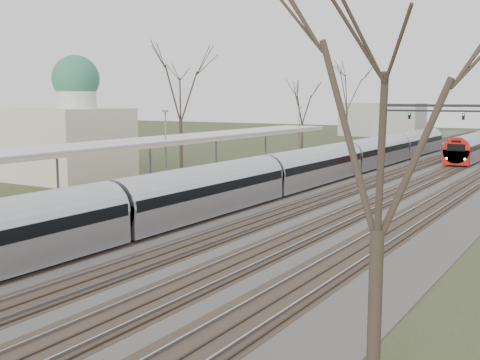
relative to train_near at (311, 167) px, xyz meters
The scene contains 8 objects.
track_bed 9.92m from the train_near, 73.65° to the left, with size 24.00×160.00×0.22m.
platform 10.45m from the train_near, 129.04° to the right, with size 3.50×69.00×1.00m, color #9E9B93.
canopy 14.40m from the train_near, 117.48° to the right, with size 4.10×50.00×3.11m.
dome_building 20.77m from the train_near, 158.48° to the right, with size 10.00×8.00×10.30m.
signal_gantry 39.66m from the train_near, 85.95° to the left, with size 21.00×0.59×6.08m.
tree_west_far 16.09m from the train_near, behind, with size 5.50×5.50×11.33m.
tree_east_near 34.66m from the train_near, 63.12° to the right, with size 4.50×4.50×9.27m.
train_near is the anchor object (origin of this frame).
Camera 1 is at (16.99, 2.88, 6.79)m, focal length 45.00 mm.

